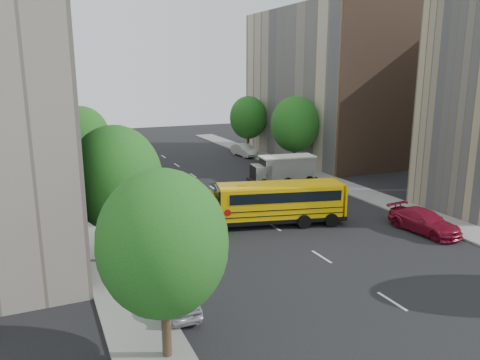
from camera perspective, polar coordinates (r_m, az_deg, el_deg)
ground at (r=34.91m, az=2.60°, el=-4.72°), size 120.00×120.00×0.00m
sidewalk_left at (r=36.45m, az=-17.55°, el=-4.46°), size 3.00×80.00×0.12m
sidewalk_right at (r=44.88m, az=12.95°, el=-0.89°), size 3.00×80.00×0.12m
lane_markings at (r=43.73m, az=-3.25°, el=-1.02°), size 0.15×64.00×0.01m
building_left_redbrick at (r=57.91m, az=-27.20°, el=7.58°), size 10.00×15.00×13.00m
building_right_far at (r=59.61m, az=9.76°, el=11.37°), size 10.00×22.00×18.00m
building_right_sidewall at (r=50.81m, az=16.73°, el=10.71°), size 10.10×0.30×18.00m
street_tree_0 at (r=17.27m, az=-9.38°, el=-7.68°), size 4.80×4.80×7.41m
street_tree_1 at (r=26.61m, az=-14.91°, el=0.19°), size 5.12×5.12×7.90m
street_tree_2 at (r=44.25m, az=-18.73°, el=4.84°), size 4.99×4.99×7.71m
street_tree_4 at (r=51.10m, az=6.73°, el=6.77°), size 5.25×5.25×8.10m
street_tree_5 at (r=61.71m, az=1.01°, el=7.61°), size 4.86×4.86×7.51m
school_bus at (r=33.14m, az=3.46°, el=-2.64°), size 11.07×5.01×3.05m
safari_truck at (r=45.00m, az=5.24°, el=1.28°), size 6.77×3.23×2.79m
parked_car_0 at (r=22.18m, az=-7.64°, el=-14.02°), size 1.62×3.81×1.28m
parked_car_1 at (r=42.17m, az=-15.44°, el=-1.08°), size 1.81×4.23×1.36m
parked_car_2 at (r=52.67m, az=-16.84°, el=1.63°), size 2.45×4.92×1.34m
parked_car_3 at (r=34.20m, az=21.56°, el=-4.71°), size 2.60×5.43×1.53m
parked_car_4 at (r=51.99m, az=4.57°, el=2.12°), size 2.20×4.65×1.53m
parked_car_5 at (r=60.01m, az=0.51°, el=3.66°), size 1.98×4.79×1.54m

